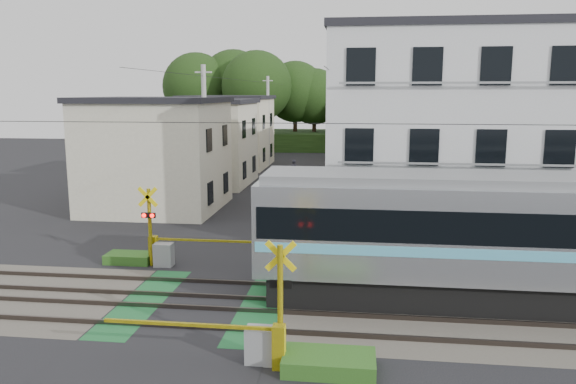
# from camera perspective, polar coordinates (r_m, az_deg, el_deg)

# --- Properties ---
(ground) EXTENTS (120.00, 120.00, 0.00)m
(ground) POSITION_cam_1_polar(r_m,az_deg,el_deg) (18.17, -8.74, -11.16)
(ground) COLOR black
(track_bed) EXTENTS (120.00, 120.00, 0.14)m
(track_bed) POSITION_cam_1_polar(r_m,az_deg,el_deg) (18.16, -8.75, -11.05)
(track_bed) COLOR #47423A
(track_bed) RESTS_ON ground
(crossing_signal_near) EXTENTS (4.74, 0.65, 3.09)m
(crossing_signal_near) POSITION_cam_1_polar(r_m,az_deg,el_deg) (14.06, -2.54, -14.44)
(crossing_signal_near) COLOR yellow
(crossing_signal_near) RESTS_ON ground
(crossing_signal_far) EXTENTS (4.74, 0.65, 3.09)m
(crossing_signal_far) POSITION_cam_1_polar(r_m,az_deg,el_deg) (22.02, -12.69, -5.54)
(crossing_signal_far) COLOR yellow
(crossing_signal_far) RESTS_ON ground
(apartment_block) EXTENTS (10.20, 8.36, 9.30)m
(apartment_block) POSITION_cam_1_polar(r_m,az_deg,el_deg) (26.09, 15.45, 5.56)
(apartment_block) COLOR silver
(apartment_block) RESTS_ON ground
(houses_row) EXTENTS (22.07, 31.35, 6.80)m
(houses_row) POSITION_cam_1_polar(r_m,az_deg,el_deg) (42.55, 1.08, 5.61)
(houses_row) COLOR beige
(houses_row) RESTS_ON ground
(tree_hill) EXTENTS (40.00, 12.74, 11.62)m
(tree_hill) POSITION_cam_1_polar(r_m,az_deg,el_deg) (65.41, 2.77, 9.48)
(tree_hill) COLOR #1C3511
(tree_hill) RESTS_ON ground
(catenary) EXTENTS (60.00, 5.04, 7.00)m
(catenary) POSITION_cam_1_polar(r_m,az_deg,el_deg) (16.58, 11.29, -0.01)
(catenary) COLOR #2D2D33
(catenary) RESTS_ON ground
(utility_poles) EXTENTS (7.90, 42.00, 8.00)m
(utility_poles) POSITION_cam_1_polar(r_m,az_deg,el_deg) (39.77, -1.25, 6.51)
(utility_poles) COLOR #A5A5A0
(utility_poles) RESTS_ON ground
(pedestrian) EXTENTS (0.69, 0.59, 1.60)m
(pedestrian) POSITION_cam_1_polar(r_m,az_deg,el_deg) (42.12, 0.61, 2.23)
(pedestrian) COLOR #33323F
(pedestrian) RESTS_ON ground
(weed_patches) EXTENTS (10.25, 8.80, 0.40)m
(weed_patches) POSITION_cam_1_polar(r_m,az_deg,el_deg) (17.64, -3.24, -11.08)
(weed_patches) COLOR #2D5E1E
(weed_patches) RESTS_ON ground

